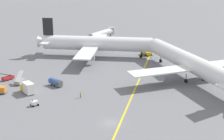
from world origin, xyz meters
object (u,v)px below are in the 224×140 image
Objects in this scene: ground_crew_ramp_agent_by_cones at (81,95)px; pushback_tug at (146,52)px; gse_container_dolly_flat at (1,90)px; gse_catering_truck_tall at (27,88)px; gse_fuel_bowser_stubby at (56,82)px; jet_bridge at (104,33)px; airliner_at_gate_left at (97,44)px; airliner_being_pushed at (190,63)px; gse_belt_loader_portside at (8,77)px; gse_gpu_cart_small at (34,103)px; gse_stair_truck_yellow at (20,81)px.

pushback_tug is at bearing 79.78° from ground_crew_ramp_agent_by_cones.
gse_container_dolly_flat is 8.09m from gse_catering_truck_tall.
gse_fuel_bowser_stubby is 66.39m from jet_bridge.
airliner_being_pushed is at bearing -24.40° from airliner_at_gate_left.
gse_belt_loader_portside is 0.96× the size of gse_fuel_bowser_stubby.
airliner_being_pushed reaches higher than gse_catering_truck_tall.
gse_container_dolly_flat is 12.46m from gse_belt_loader_portside.
airliner_at_gate_left is 21.80m from pushback_tug.
gse_gpu_cart_small is 15.84m from gse_fuel_bowser_stubby.
gse_stair_truck_yellow reaches higher than gse_catering_truck_tall.
airliner_at_gate_left reaches higher than gse_gpu_cart_small.
airliner_at_gate_left is 8.34× the size of gse_catering_truck_tall.
gse_fuel_bowser_stubby is at bearing 149.03° from ground_crew_ramp_agent_by_cones.
gse_gpu_cart_small is at bearing -107.66° from pushback_tug.
gse_container_dolly_flat is 0.60× the size of gse_catering_truck_tall.
gse_stair_truck_yellow is 67.92m from jet_bridge.
airliner_being_pushed is 45.45m from gse_fuel_bowser_stubby.
ground_crew_ramp_agent_by_cones is (-9.48, -52.58, -0.27)m from pushback_tug.
gse_catering_truck_tall is at bearing -98.20° from airliner_at_gate_left.
gse_stair_truck_yellow is (-13.34, 14.46, 0.23)m from gse_gpu_cart_small.
airliner_at_gate_left is at bearing 88.53° from gse_fuel_bowser_stubby.
gse_belt_loader_portside is (-6.03, 2.20, -0.20)m from gse_stair_truck_yellow.
jet_bridge is (13.21, 65.27, 3.21)m from gse_belt_loader_portside.
gse_catering_truck_tall is (-6.70, 7.90, 0.96)m from gse_gpu_cart_small.
gse_fuel_bowser_stubby is 0.26× the size of jet_bridge.
gse_container_dolly_flat is 0.70× the size of gse_fuel_bowser_stubby.
pushback_tug is at bearing -38.22° from jet_bridge.
gse_gpu_cart_small is at bearing -49.69° from gse_catering_truck_tall.
gse_catering_truck_tall is at bearing -116.10° from pushback_tug.
gse_stair_truck_yellow is 0.77× the size of gse_catering_truck_tall.
pushback_tug is 4.07× the size of ground_crew_ramp_agent_by_cones.
airliner_at_gate_left is 45.83m from ground_crew_ramp_agent_by_cones.
gse_catering_truck_tall reaches higher than gse_fuel_bowser_stubby.
pushback_tug is at bearing 63.90° from gse_catering_truck_tall.
airliner_at_gate_left is at bearing 90.15° from gse_gpu_cart_small.
airliner_at_gate_left is 29.13m from jet_bridge.
gse_stair_truck_yellow is 6.43m from gse_belt_loader_portside.
gse_fuel_bowser_stubby is (12.24, 1.33, 0.31)m from gse_stair_truck_yellow.
airliner_at_gate_left reaches higher than gse_fuel_bowser_stubby.
airliner_being_pushed reaches higher than jet_bridge.
gse_stair_truck_yellow is 2.74× the size of ground_crew_ramp_agent_by_cones.
gse_gpu_cart_small is 19.68m from gse_stair_truck_yellow.
airliner_being_pushed is 9.24× the size of gse_fuel_bowser_stubby.
gse_fuel_bowser_stubby is (-20.73, -45.83, 0.16)m from pushback_tug.
ground_crew_ramp_agent_by_cones is 0.09× the size of jet_bridge.
gse_gpu_cart_small is at bearing -85.70° from jet_bridge.
ground_crew_ramp_agent_by_cones is 74.76m from jet_bridge.
gse_belt_loader_portside reaches higher than ground_crew_ramp_agent_by_cones.
airliner_being_pushed is 33.29m from pushback_tug.
airliner_being_pushed is 54.06m from gse_catering_truck_tall.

